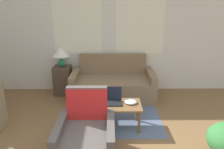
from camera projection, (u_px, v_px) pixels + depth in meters
name	position (u px, v px, depth m)	size (l,w,h in m)	color
wall_back	(112.00, 36.00, 5.07)	(6.70, 0.06, 2.60)	silver
rug	(111.00, 110.00, 4.38)	(1.84, 2.00, 0.01)	slate
couch	(113.00, 85.00, 4.95)	(1.82, 0.91, 0.93)	#846B4C
armchair	(86.00, 139.00, 2.99)	(0.78, 0.82, 0.92)	#514C47
side_table	(63.00, 80.00, 5.09)	(0.38, 0.38, 0.66)	#4C3D2D
table_lamp	(61.00, 53.00, 4.88)	(0.38, 0.38, 0.45)	#1E8451
coffee_table	(111.00, 107.00, 3.68)	(1.02, 0.51, 0.43)	brown
laptop	(113.00, 99.00, 3.72)	(0.30, 0.29, 0.24)	black
cup_navy	(94.00, 100.00, 3.75)	(0.10, 0.10, 0.07)	white
snack_bowl	(131.00, 102.00, 3.70)	(0.21, 0.21, 0.05)	white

